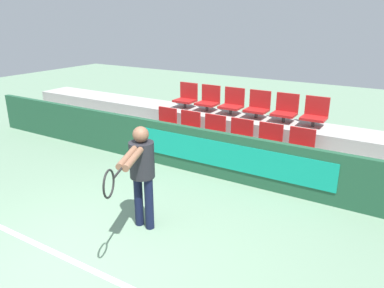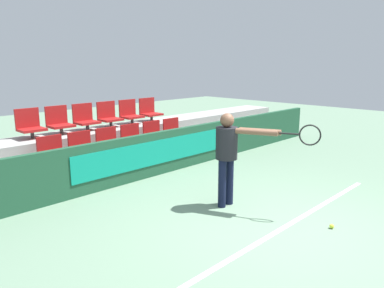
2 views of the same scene
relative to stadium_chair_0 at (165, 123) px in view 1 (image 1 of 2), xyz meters
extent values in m
plane|color=slate|center=(1.54, -3.95, -0.70)|extent=(30.00, 30.00, 0.00)
cube|color=white|center=(1.54, -3.99, -0.69)|extent=(5.68, 0.08, 0.01)
cube|color=#1E4C33|center=(1.54, -0.66, -0.23)|extent=(12.86, 0.12, 0.92)
cube|color=#0F937A|center=(1.94, -0.73, -0.19)|extent=(3.98, 0.02, 0.51)
cube|color=#9E9E99|center=(1.54, -0.12, -0.48)|extent=(12.46, 0.91, 0.43)
cube|color=#9E9E99|center=(1.54, 0.79, -0.26)|extent=(12.46, 0.91, 0.87)
cylinder|color=#333333|center=(0.00, -0.08, -0.19)|extent=(0.07, 0.07, 0.15)
cube|color=#A31919|center=(0.00, -0.08, -0.09)|extent=(0.48, 0.40, 0.05)
cube|color=#A31919|center=(0.00, 0.11, 0.13)|extent=(0.48, 0.04, 0.39)
cylinder|color=#333333|center=(0.62, -0.08, -0.19)|extent=(0.07, 0.07, 0.15)
cube|color=#A31919|center=(0.62, -0.08, -0.09)|extent=(0.48, 0.40, 0.05)
cube|color=#A31919|center=(0.62, 0.11, 0.13)|extent=(0.48, 0.04, 0.39)
cylinder|color=#333333|center=(1.23, -0.08, -0.19)|extent=(0.07, 0.07, 0.15)
cube|color=#A31919|center=(1.23, -0.08, -0.09)|extent=(0.48, 0.40, 0.05)
cube|color=#A31919|center=(1.23, 0.11, 0.13)|extent=(0.48, 0.04, 0.39)
cylinder|color=#333333|center=(1.85, -0.08, -0.19)|extent=(0.07, 0.07, 0.15)
cube|color=#A31919|center=(1.85, -0.08, -0.09)|extent=(0.48, 0.40, 0.05)
cube|color=#A31919|center=(1.85, 0.11, 0.13)|extent=(0.48, 0.04, 0.39)
cylinder|color=#333333|center=(2.46, -0.08, -0.19)|extent=(0.07, 0.07, 0.15)
cube|color=#A31919|center=(2.46, -0.08, -0.09)|extent=(0.48, 0.40, 0.05)
cube|color=#A31919|center=(2.46, 0.11, 0.13)|extent=(0.48, 0.04, 0.39)
cylinder|color=#333333|center=(3.08, -0.08, -0.19)|extent=(0.07, 0.07, 0.15)
cube|color=#A31919|center=(3.08, -0.08, -0.09)|extent=(0.48, 0.40, 0.05)
cube|color=#A31919|center=(3.08, 0.11, 0.13)|extent=(0.48, 0.04, 0.39)
cylinder|color=#333333|center=(0.00, 0.83, 0.25)|extent=(0.07, 0.07, 0.15)
cube|color=#A31919|center=(0.00, 0.83, 0.35)|extent=(0.48, 0.40, 0.05)
cube|color=#A31919|center=(0.00, 1.02, 0.57)|extent=(0.48, 0.04, 0.39)
cylinder|color=#333333|center=(0.62, 0.83, 0.25)|extent=(0.07, 0.07, 0.15)
cube|color=#A31919|center=(0.62, 0.83, 0.35)|extent=(0.48, 0.40, 0.05)
cube|color=#A31919|center=(0.62, 1.02, 0.57)|extent=(0.48, 0.04, 0.39)
cylinder|color=#333333|center=(1.23, 0.83, 0.25)|extent=(0.07, 0.07, 0.15)
cube|color=#A31919|center=(1.23, 0.83, 0.35)|extent=(0.48, 0.40, 0.05)
cube|color=#A31919|center=(1.23, 1.02, 0.57)|extent=(0.48, 0.04, 0.39)
cylinder|color=#333333|center=(1.85, 0.83, 0.25)|extent=(0.07, 0.07, 0.15)
cube|color=#A31919|center=(1.85, 0.83, 0.35)|extent=(0.48, 0.40, 0.05)
cube|color=#A31919|center=(1.85, 1.02, 0.57)|extent=(0.48, 0.04, 0.39)
cylinder|color=#333333|center=(2.46, 0.83, 0.25)|extent=(0.07, 0.07, 0.15)
cube|color=#A31919|center=(2.46, 0.83, 0.35)|extent=(0.48, 0.40, 0.05)
cube|color=#A31919|center=(2.46, 1.02, 0.57)|extent=(0.48, 0.04, 0.39)
cylinder|color=#333333|center=(3.08, 0.83, 0.25)|extent=(0.07, 0.07, 0.15)
cube|color=#A31919|center=(3.08, 0.83, 0.35)|extent=(0.48, 0.40, 0.05)
cube|color=#A31919|center=(3.08, 1.02, 0.57)|extent=(0.48, 0.04, 0.39)
cylinder|color=black|center=(1.52, -2.82, -0.29)|extent=(0.13, 0.13, 0.81)
cylinder|color=black|center=(1.72, -2.82, -0.29)|extent=(0.13, 0.13, 0.81)
cylinder|color=black|center=(1.62, -2.82, 0.38)|extent=(0.36, 0.36, 0.53)
sphere|color=brown|center=(1.62, -2.82, 0.75)|extent=(0.23, 0.23, 0.23)
cylinder|color=brown|center=(1.77, -3.29, 0.60)|extent=(0.34, 0.64, 0.09)
cylinder|color=brown|center=(1.87, -3.29, 0.60)|extent=(0.34, 0.64, 0.09)
cylinder|color=black|center=(2.01, -3.73, 0.60)|extent=(0.14, 0.29, 0.03)
torus|color=black|center=(2.13, -4.00, 0.60)|extent=(0.15, 0.31, 0.32)
camera|label=1|loc=(4.81, -6.65, 2.32)|focal=35.00mm
camera|label=2|loc=(-3.03, -6.56, 1.67)|focal=35.00mm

